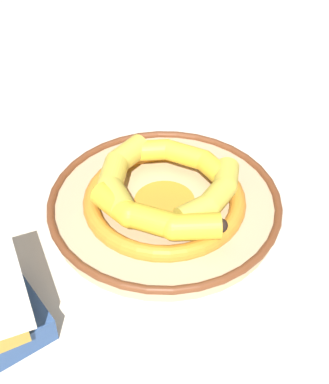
# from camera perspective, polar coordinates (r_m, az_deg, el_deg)

# --- Properties ---
(ground_plane) EXTENTS (2.80, 2.80, 0.00)m
(ground_plane) POSITION_cam_1_polar(r_m,az_deg,el_deg) (0.87, -1.39, -0.87)
(ground_plane) COLOR beige
(decorative_bowl) EXTENTS (0.37, 0.37, 0.04)m
(decorative_bowl) POSITION_cam_1_polar(r_m,az_deg,el_deg) (0.84, -0.00, -1.16)
(decorative_bowl) COLOR tan
(decorative_bowl) RESTS_ON ground_plane
(banana_a) EXTENTS (0.19, 0.09, 0.04)m
(banana_a) POSITION_cam_1_polar(r_m,az_deg,el_deg) (0.83, -4.80, 2.05)
(banana_a) COLOR gold
(banana_a) RESTS_ON decorative_bowl
(banana_b) EXTENTS (0.12, 0.20, 0.04)m
(banana_b) POSITION_cam_1_polar(r_m,az_deg,el_deg) (0.76, -1.48, -2.63)
(banana_b) COLOR gold
(banana_b) RESTS_ON decorative_bowl
(banana_c) EXTENTS (0.15, 0.13, 0.04)m
(banana_c) POSITION_cam_1_polar(r_m,az_deg,el_deg) (0.80, 5.11, -0.46)
(banana_c) COLOR gold
(banana_c) RESTS_ON decorative_bowl
(banana_d) EXTENTS (0.13, 0.18, 0.03)m
(banana_d) POSITION_cam_1_polar(r_m,az_deg,el_deg) (0.86, 2.12, 3.56)
(banana_d) COLOR yellow
(banana_d) RESTS_ON decorative_bowl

